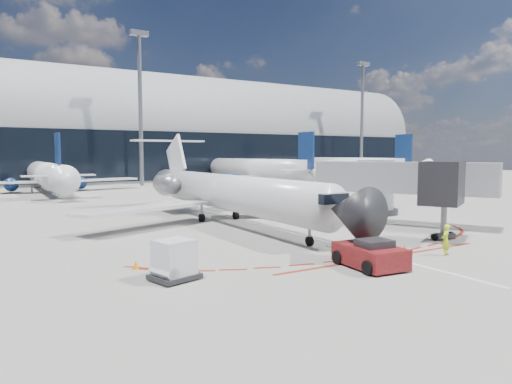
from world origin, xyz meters
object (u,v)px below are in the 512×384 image
pushback_tug (370,255)px  ramp_worker (446,240)px  uld_container (174,260)px  regional_jet (227,192)px

pushback_tug → ramp_worker: 5.25m
ramp_worker → uld_container: size_ratio=0.76×
uld_container → ramp_worker: bearing=-27.2°
regional_jet → uld_container: size_ratio=13.23×
pushback_tug → ramp_worker: (5.25, -0.18, 0.22)m
regional_jet → ramp_worker: bearing=-74.0°
pushback_tug → uld_container: 9.12m
pushback_tug → ramp_worker: bearing=3.6°
regional_jet → pushback_tug: (-0.61, -16.02, -1.82)m
uld_container → pushback_tug: bearing=-32.6°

